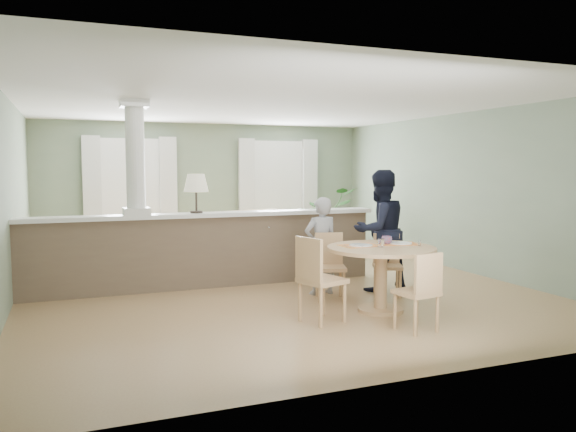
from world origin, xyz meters
name	(u,v)px	position (x,y,z in m)	size (l,w,h in m)	color
ground	(269,285)	(0.00, 0.00, 0.00)	(8.00, 8.00, 0.00)	tan
room_shell	(254,165)	(-0.03, 0.63, 1.81)	(7.02, 8.02, 2.71)	gray
pony_wall	(201,240)	(-0.99, 0.20, 0.71)	(5.32, 0.38, 2.70)	brown
sofa	(234,239)	(-0.02, 1.82, 0.48)	(3.29, 1.29, 0.96)	#988053
houseplant	(326,220)	(2.20, 2.69, 0.68)	(1.22, 1.06, 1.36)	#2A5C25
dining_table	(381,260)	(0.78, -1.95, 0.64)	(1.33, 1.33, 0.91)	tan
chair_far_boy	(330,263)	(0.49, -1.10, 0.49)	(0.51, 0.51, 0.88)	tan
chair_far_man	(387,262)	(1.32, -1.20, 0.47)	(0.51, 0.51, 0.85)	tan
chair_near	(421,288)	(0.72, -2.88, 0.48)	(0.45, 0.45, 0.87)	tan
chair_side	(317,276)	(-0.17, -2.14, 0.55)	(0.56, 0.56, 0.99)	tan
child_person	(321,246)	(0.48, -0.82, 0.68)	(0.50, 0.33, 1.36)	gray
man_person	(380,231)	(1.36, -0.92, 0.87)	(0.85, 0.66, 1.74)	black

